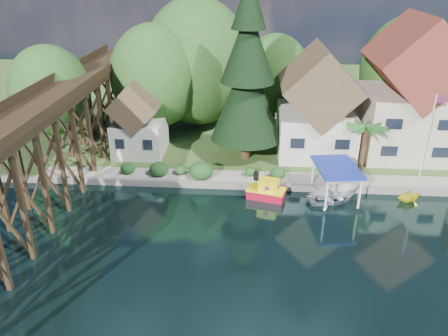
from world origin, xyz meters
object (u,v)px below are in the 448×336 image
(shed, at_px, (139,122))
(boat_yellow, at_px, (409,195))
(house_left, at_px, (317,109))
(trestle_bridge, at_px, (49,141))
(boat_white_a, at_px, (332,196))
(palm_tree, at_px, (366,129))
(tugboat, at_px, (267,191))
(conifer, at_px, (248,75))
(house_center, at_px, (409,97))
(boat_canopy, at_px, (335,185))
(flagpole, at_px, (431,128))

(shed, height_order, boat_yellow, shed)
(boat_yellow, bearing_deg, house_left, 18.54)
(trestle_bridge, height_order, boat_white_a, trestle_bridge)
(shed, xyz_separation_m, boat_white_a, (18.54, -8.18, -3.39))
(trestle_bridge, distance_m, palm_tree, 27.52)
(tugboat, height_order, boat_white_a, tugboat)
(conifer, height_order, boat_yellow, conifer)
(trestle_bridge, relative_size, palm_tree, 8.77)
(house_left, xyz_separation_m, boat_white_a, (0.54, -9.68, -4.70))
(tugboat, height_order, boat_yellow, tugboat)
(shed, bearing_deg, tugboat, -31.64)
(boat_white_a, bearing_deg, tugboat, 70.45)
(palm_tree, distance_m, boat_yellow, 6.92)
(house_left, height_order, tugboat, house_left)
(trestle_bridge, xyz_separation_m, conifer, (15.96, 8.87, 3.56))
(house_center, xyz_separation_m, boat_canopy, (-8.25, -9.85, -5.07))
(house_left, relative_size, conifer, 0.63)
(house_center, bearing_deg, conifer, -171.30)
(house_center, xyz_separation_m, flagpole, (0.32, -6.00, -1.07))
(trestle_bridge, height_order, tugboat, trestle_bridge)
(conifer, height_order, boat_white_a, conifer)
(house_center, distance_m, conifer, 16.41)
(house_left, xyz_separation_m, house_center, (9.00, 0.50, 1.28))
(house_center, distance_m, tugboat, 18.15)
(house_left, bearing_deg, shed, -175.23)
(shed, bearing_deg, boat_canopy, -22.71)
(conifer, height_order, palm_tree, conifer)
(shed, distance_m, boat_yellow, 26.49)
(conifer, bearing_deg, boat_canopy, -43.53)
(house_left, bearing_deg, flagpole, -30.56)
(trestle_bridge, xyz_separation_m, boat_white_a, (23.54, 1.15, -4.91))
(house_center, xyz_separation_m, palm_tree, (-5.13, -5.42, -1.52))
(house_left, distance_m, boat_canopy, 10.11)
(house_left, relative_size, boat_canopy, 2.08)
(trestle_bridge, xyz_separation_m, flagpole, (32.32, 5.33, -0.00))
(shed, height_order, boat_canopy, shed)
(trestle_bridge, bearing_deg, boat_yellow, 2.99)
(house_left, height_order, boat_yellow, house_left)
(conifer, bearing_deg, house_left, 15.52)
(trestle_bridge, height_order, house_left, house_left)
(conifer, relative_size, tugboat, 4.87)
(tugboat, bearing_deg, flagpole, 15.55)
(trestle_bridge, relative_size, boat_white_a, 10.40)
(conifer, bearing_deg, trestle_bridge, -150.93)
(tugboat, bearing_deg, boat_white_a, -1.91)
(flagpole, bearing_deg, house_left, 149.44)
(boat_white_a, bearing_deg, boat_yellow, -103.97)
(boat_white_a, bearing_deg, boat_canopy, -49.31)
(flagpole, bearing_deg, boat_canopy, -155.82)
(conifer, height_order, boat_canopy, conifer)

